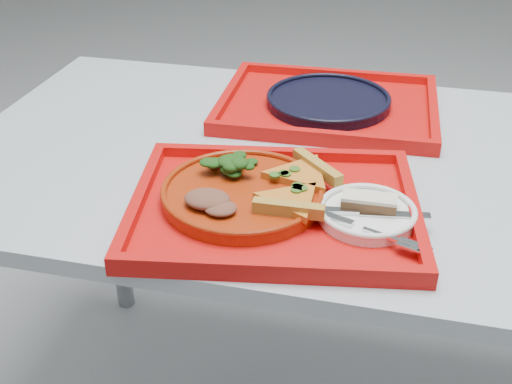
% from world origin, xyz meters
% --- Properties ---
extents(table, '(1.60, 0.80, 0.75)m').
position_xyz_m(table, '(0.00, 0.00, 0.68)').
color(table, '#9CA8AF').
rests_on(table, ground).
extents(tray_main, '(0.50, 0.42, 0.01)m').
position_xyz_m(tray_main, '(-0.16, -0.21, 0.76)').
color(tray_main, '#BF0C0A').
rests_on(tray_main, table).
extents(tray_far, '(0.46, 0.36, 0.01)m').
position_xyz_m(tray_far, '(-0.13, 0.21, 0.76)').
color(tray_far, '#BF0C0A').
rests_on(tray_far, table).
extents(dinner_plate, '(0.26, 0.26, 0.02)m').
position_xyz_m(dinner_plate, '(-0.21, -0.20, 0.77)').
color(dinner_plate, '#922509').
rests_on(dinner_plate, tray_main).
extents(side_plate, '(0.15, 0.15, 0.01)m').
position_xyz_m(side_plate, '(-0.01, -0.21, 0.77)').
color(side_plate, white).
rests_on(side_plate, tray_main).
extents(navy_plate, '(0.26, 0.26, 0.02)m').
position_xyz_m(navy_plate, '(-0.13, 0.21, 0.77)').
color(navy_plate, black).
rests_on(navy_plate, tray_far).
extents(pizza_slice_a, '(0.11, 0.13, 0.02)m').
position_xyz_m(pizza_slice_a, '(-0.13, -0.22, 0.79)').
color(pizza_slice_a, gold).
rests_on(pizza_slice_a, dinner_plate).
extents(pizza_slice_b, '(0.18, 0.18, 0.02)m').
position_xyz_m(pizza_slice_b, '(-0.13, -0.14, 0.79)').
color(pizza_slice_b, gold).
rests_on(pizza_slice_b, dinner_plate).
extents(salad_heap, '(0.09, 0.08, 0.04)m').
position_xyz_m(salad_heap, '(-0.24, -0.15, 0.80)').
color(salad_heap, black).
rests_on(salad_heap, dinner_plate).
extents(meat_portion, '(0.07, 0.06, 0.02)m').
position_xyz_m(meat_portion, '(-0.25, -0.26, 0.79)').
color(meat_portion, brown).
rests_on(meat_portion, dinner_plate).
extents(dessert_bar, '(0.08, 0.03, 0.02)m').
position_xyz_m(dessert_bar, '(-0.01, -0.20, 0.79)').
color(dessert_bar, '#522C1B').
rests_on(dessert_bar, side_plate).
extents(knife, '(0.19, 0.04, 0.01)m').
position_xyz_m(knife, '(-0.01, -0.22, 0.78)').
color(knife, silver).
rests_on(knife, side_plate).
extents(fork, '(0.18, 0.08, 0.01)m').
position_xyz_m(fork, '(-0.02, -0.26, 0.78)').
color(fork, silver).
rests_on(fork, side_plate).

